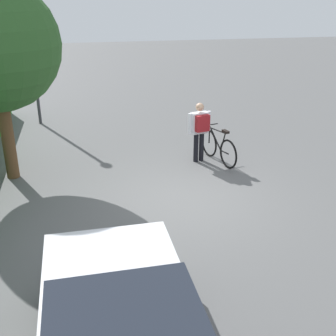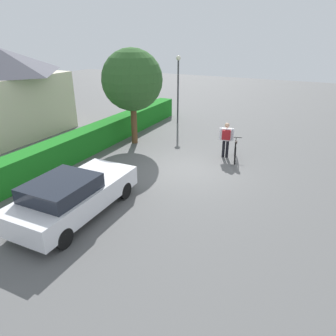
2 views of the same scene
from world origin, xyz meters
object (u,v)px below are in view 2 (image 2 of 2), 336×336
at_px(street_lamp, 178,80).
at_px(person_rider, 226,137).
at_px(tree_kerbside, 132,80).
at_px(parked_car_near, 73,195).
at_px(bicycle, 235,151).

bearing_deg(street_lamp, person_rider, -135.33).
bearing_deg(tree_kerbside, parked_car_near, -163.28).
height_order(parked_car_near, street_lamp, street_lamp).
distance_m(parked_car_near, bicycle, 7.50).
bearing_deg(parked_car_near, tree_kerbside, 16.72).
height_order(parked_car_near, person_rider, person_rider).
distance_m(bicycle, street_lamp, 7.12).
height_order(street_lamp, tree_kerbside, tree_kerbside).
distance_m(parked_car_near, person_rider, 7.41).
bearing_deg(bicycle, parked_car_near, 154.30).
distance_m(street_lamp, tree_kerbside, 4.61).
distance_m(parked_car_near, street_lamp, 11.66).
bearing_deg(parked_car_near, person_rider, -21.83).
height_order(parked_car_near, tree_kerbside, tree_kerbside).
bearing_deg(street_lamp, tree_kerbside, 175.50).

